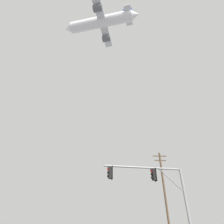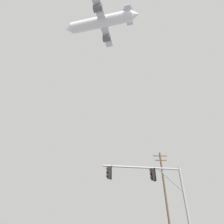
% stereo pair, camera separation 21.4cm
% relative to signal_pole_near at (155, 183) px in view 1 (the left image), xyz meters
% --- Properties ---
extents(signal_pole_near, '(6.64, 1.07, 5.51)m').
position_rel_signal_pole_near_xyz_m(signal_pole_near, '(0.00, 0.00, 0.00)').
color(signal_pole_near, gray).
rests_on(signal_pole_near, ground).
extents(utility_pole, '(2.20, 0.28, 10.91)m').
position_rel_signal_pole_near_xyz_m(utility_pole, '(4.90, 12.57, 1.56)').
color(utility_pole, brown).
rests_on(utility_pole, ground).
extents(airplane, '(23.45, 18.12, 6.46)m').
position_rel_signal_pole_near_xyz_m(airplane, '(-5.72, 18.92, 50.15)').
color(airplane, white).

